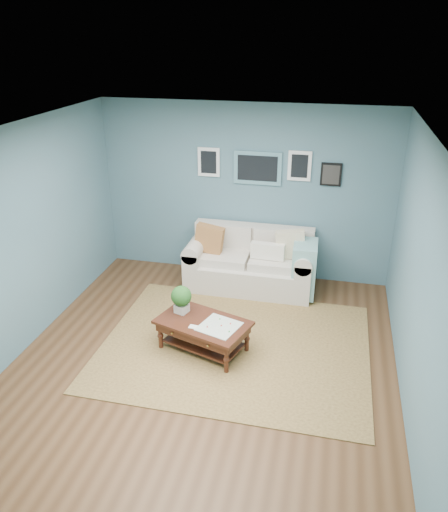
% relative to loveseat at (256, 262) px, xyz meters
% --- Properties ---
extents(room_shell, '(5.00, 5.02, 2.70)m').
position_rel_loveseat_xyz_m(room_shell, '(-0.26, -1.97, 0.95)').
color(room_shell, brown).
rests_on(room_shell, ground).
extents(area_rug, '(3.30, 2.64, 0.01)m').
position_rel_loveseat_xyz_m(area_rug, '(0.02, -1.64, -0.40)').
color(area_rug, brown).
rests_on(area_rug, ground).
extents(loveseat, '(1.95, 0.89, 1.00)m').
position_rel_loveseat_xyz_m(loveseat, '(0.00, 0.00, 0.00)').
color(loveseat, beige).
rests_on(loveseat, ground).
extents(coffee_table, '(1.24, 0.95, 0.77)m').
position_rel_loveseat_xyz_m(coffee_table, '(-0.40, -1.77, -0.07)').
color(coffee_table, '#371711').
rests_on(coffee_table, ground).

